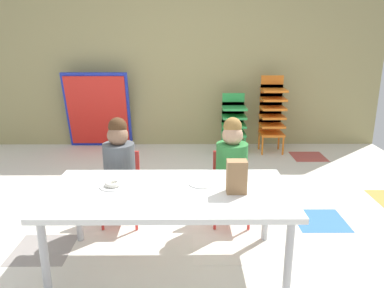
{
  "coord_description": "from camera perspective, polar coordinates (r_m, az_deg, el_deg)",
  "views": [
    {
      "loc": [
        0.21,
        -2.95,
        1.55
      ],
      "look_at": [
        0.23,
        -0.4,
        0.81
      ],
      "focal_mm": 35.01,
      "sensor_mm": 36.0,
      "label": 1
    }
  ],
  "objects": [
    {
      "name": "ground_plane",
      "position": [
        3.34,
        -3.98,
        -11.78
      ],
      "size": [
        5.9,
        4.94,
        0.02
      ],
      "color": "silver"
    },
    {
      "name": "back_wall",
      "position": [
        5.43,
        -2.67,
        12.59
      ],
      "size": [
        5.9,
        0.1,
        2.44
      ],
      "primitive_type": "cube",
      "color": "tan",
      "rests_on": "ground_plane"
    },
    {
      "name": "craft_table",
      "position": [
        2.52,
        -3.49,
        -8.09
      ],
      "size": [
        1.61,
        0.81,
        0.56
      ],
      "color": "white",
      "rests_on": "ground_plane"
    },
    {
      "name": "seated_child_near_camera",
      "position": [
        3.15,
        -11.0,
        -2.64
      ],
      "size": [
        0.32,
        0.31,
        0.92
      ],
      "color": "red",
      "rests_on": "ground_plane"
    },
    {
      "name": "seated_child_middle_seat",
      "position": [
        3.11,
        6.05,
        -2.64
      ],
      "size": [
        0.32,
        0.31,
        0.92
      ],
      "color": "red",
      "rests_on": "ground_plane"
    },
    {
      "name": "kid_chair_green_stack",
      "position": [
        5.16,
        6.35,
        3.77
      ],
      "size": [
        0.32,
        0.3,
        0.8
      ],
      "color": "green",
      "rests_on": "ground_plane"
    },
    {
      "name": "kid_chair_orange_stack",
      "position": [
        5.22,
        12.1,
        5.02
      ],
      "size": [
        0.32,
        0.3,
        1.04
      ],
      "color": "orange",
      "rests_on": "ground_plane"
    },
    {
      "name": "folded_activity_table",
      "position": [
        5.47,
        -14.14,
        4.95
      ],
      "size": [
        0.9,
        0.29,
        1.09
      ],
      "color": "#1E33BF",
      "rests_on": "ground_plane"
    },
    {
      "name": "paper_bag_brown",
      "position": [
        2.45,
        6.81,
        -4.97
      ],
      "size": [
        0.13,
        0.09,
        0.22
      ],
      "primitive_type": "cube",
      "color": "#9E754C",
      "rests_on": "craft_table"
    },
    {
      "name": "paper_plate_near_edge",
      "position": [
        2.61,
        -11.92,
        -6.31
      ],
      "size": [
        0.18,
        0.18,
        0.01
      ],
      "primitive_type": "cylinder",
      "color": "white",
      "rests_on": "craft_table"
    },
    {
      "name": "paper_plate_center_table",
      "position": [
        2.6,
        1.46,
        -6.03
      ],
      "size": [
        0.18,
        0.18,
        0.01
      ],
      "primitive_type": "cylinder",
      "color": "white",
      "rests_on": "craft_table"
    },
    {
      "name": "donut_powdered_on_plate",
      "position": [
        2.61,
        -11.95,
        -5.92
      ],
      "size": [
        0.11,
        0.11,
        0.03
      ],
      "primitive_type": "torus",
      "color": "white",
      "rests_on": "craft_table"
    }
  ]
}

